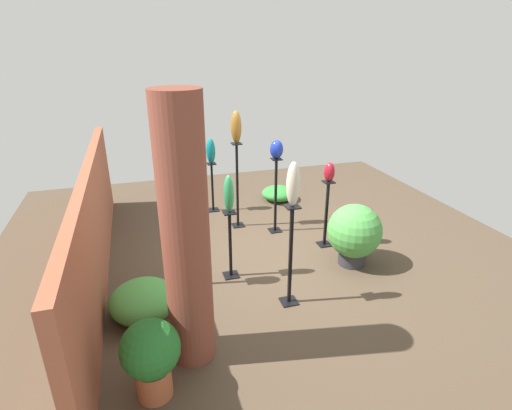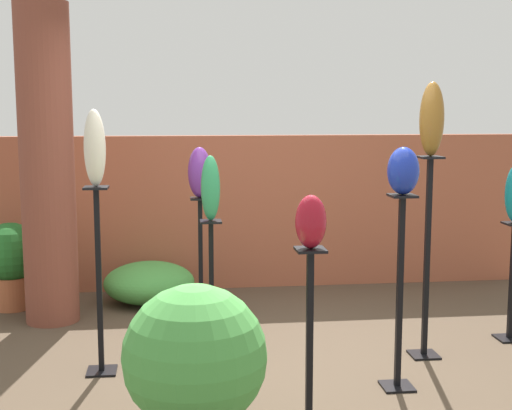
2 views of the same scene
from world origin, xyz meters
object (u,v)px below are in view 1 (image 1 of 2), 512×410
(potted_plant_front_left, at_px, (354,233))
(art_vase_ivory, at_px, (293,184))
(pedestal_bronze, at_px, (237,189))
(pedestal_jade, at_px, (230,248))
(art_vase_ruby, at_px, (329,172))
(pedestal_ivory, at_px, (290,260))
(art_vase_violet, at_px, (182,196))
(pedestal_cobalt, at_px, (276,199))
(pedestal_teal, at_px, (212,190))
(potted_plant_walkway_edge, at_px, (151,355))
(art_vase_cobalt, at_px, (277,149))
(art_vase_bronze, at_px, (236,127))
(pedestal_ruby, at_px, (326,217))
(pedestal_violet, at_px, (187,253))
(brick_pillar, at_px, (186,238))
(art_vase_jade, at_px, (229,194))
(art_vase_teal, at_px, (211,151))

(potted_plant_front_left, bearing_deg, art_vase_ivory, 116.68)
(pedestal_bronze, xyz_separation_m, pedestal_jade, (-1.52, 0.49, -0.24))
(art_vase_ruby, bearing_deg, potted_plant_front_left, -168.67)
(pedestal_ivory, bearing_deg, art_vase_violet, 57.08)
(pedestal_cobalt, height_order, pedestal_teal, pedestal_cobalt)
(pedestal_ivory, xyz_separation_m, potted_plant_walkway_edge, (-0.94, 1.66, -0.13))
(art_vase_cobalt, height_order, art_vase_bronze, art_vase_bronze)
(pedestal_ruby, distance_m, pedestal_ivory, 1.64)
(art_vase_ivory, relative_size, art_vase_violet, 1.21)
(art_vase_ivory, bearing_deg, pedestal_ruby, -41.04)
(pedestal_violet, bearing_deg, art_vase_ruby, -77.03)
(art_vase_ivory, bearing_deg, pedestal_cobalt, -14.44)
(brick_pillar, distance_m, art_vase_jade, 1.49)
(pedestal_ruby, relative_size, art_vase_jade, 2.14)
(pedestal_jade, distance_m, art_vase_ivory, 1.46)
(pedestal_jade, bearing_deg, pedestal_ruby, -74.50)
(pedestal_ivory, height_order, art_vase_cobalt, art_vase_cobalt)
(art_vase_ruby, bearing_deg, brick_pillar, 127.11)
(pedestal_cobalt, relative_size, art_vase_bronze, 2.43)
(brick_pillar, relative_size, art_vase_violet, 6.26)
(pedestal_teal, bearing_deg, art_vase_ivory, -173.93)
(art_vase_jade, bearing_deg, pedestal_bronze, -17.87)
(brick_pillar, relative_size, art_vase_bronze, 5.09)
(pedestal_ruby, height_order, art_vase_bronze, art_vase_bronze)
(art_vase_jade, bearing_deg, art_vase_bronze, -17.87)
(potted_plant_walkway_edge, bearing_deg, art_vase_ruby, -51.52)
(pedestal_violet, bearing_deg, pedestal_ivory, -122.92)
(pedestal_violet, bearing_deg, pedestal_bronze, -34.21)
(pedestal_ivory, relative_size, pedestal_violet, 1.22)
(pedestal_bronze, bearing_deg, art_vase_ivory, -178.73)
(pedestal_cobalt, relative_size, art_vase_teal, 2.78)
(brick_pillar, relative_size, pedestal_jade, 2.77)
(pedestal_jade, distance_m, potted_plant_front_left, 1.75)
(art_vase_ruby, distance_m, art_vase_ivory, 1.67)
(potted_plant_front_left, bearing_deg, art_vase_cobalt, 27.96)
(art_vase_bronze, relative_size, art_vase_violet, 1.23)
(art_vase_ruby, bearing_deg, art_vase_violet, 102.97)
(brick_pillar, xyz_separation_m, pedestal_ivory, (0.52, -1.24, -0.73))
(art_vase_ivory, distance_m, potted_plant_front_left, 1.70)
(potted_plant_front_left, bearing_deg, art_vase_jade, 84.02)
(art_vase_bronze, bearing_deg, art_vase_teal, 19.34)
(brick_pillar, height_order, pedestal_cobalt, brick_pillar)
(art_vase_cobalt, distance_m, art_vase_jade, 1.56)
(potted_plant_walkway_edge, bearing_deg, potted_plant_front_left, -61.67)
(art_vase_jade, relative_size, potted_plant_front_left, 0.55)
(art_vase_ruby, bearing_deg, art_vase_teal, 36.95)
(pedestal_jade, bearing_deg, pedestal_teal, -5.23)
(pedestal_ruby, xyz_separation_m, art_vase_jade, (-0.45, 1.61, 0.72))
(pedestal_ruby, bearing_deg, art_vase_cobalt, 39.72)
(potted_plant_front_left, bearing_deg, brick_pillar, 114.68)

